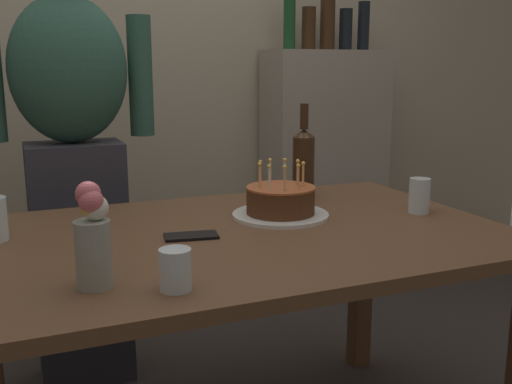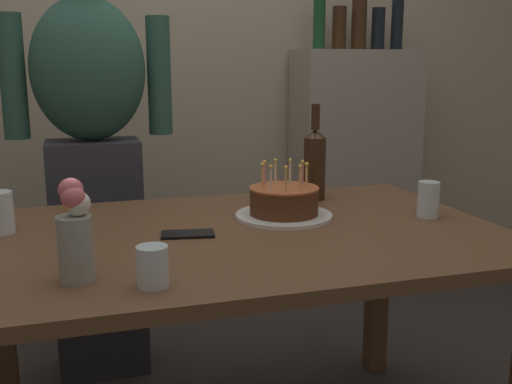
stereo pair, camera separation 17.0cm
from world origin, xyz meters
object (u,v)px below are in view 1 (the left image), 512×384
at_px(wine_bottle, 303,162).
at_px(flower_vase, 93,234).
at_px(water_glass_near, 175,270).
at_px(birthday_cake, 281,203).
at_px(person_man_bearded, 74,156).
at_px(cell_phone, 191,236).
at_px(water_glass_side, 419,196).

xyz_separation_m(wine_bottle, flower_vase, (-0.79, -0.59, -0.01)).
relative_size(water_glass_near, wine_bottle, 0.27).
distance_m(birthday_cake, person_man_bearded, 0.83).
distance_m(cell_phone, person_man_bearded, 0.78).
relative_size(birthday_cake, flower_vase, 1.31).
relative_size(cell_phone, person_man_bearded, 0.09).
distance_m(cell_phone, flower_vase, 0.41).
height_order(wine_bottle, person_man_bearded, person_man_bearded).
distance_m(water_glass_near, cell_phone, 0.38).
xyz_separation_m(wine_bottle, cell_phone, (-0.50, -0.32, -0.12)).
distance_m(water_glass_near, flower_vase, 0.19).
bearing_deg(water_glass_near, wine_bottle, 46.36).
xyz_separation_m(water_glass_side, person_man_bearded, (-0.96, 0.75, 0.08)).
relative_size(water_glass_near, person_man_bearded, 0.05).
bearing_deg(person_man_bearded, flower_vase, 85.83).
bearing_deg(flower_vase, person_man_bearded, 85.83).
height_order(flower_vase, person_man_bearded, person_man_bearded).
relative_size(flower_vase, person_man_bearded, 0.14).
xyz_separation_m(water_glass_near, wine_bottle, (0.64, 0.67, 0.08)).
bearing_deg(birthday_cake, water_glass_near, -134.66).
relative_size(birthday_cake, wine_bottle, 0.90).
relative_size(water_glass_side, flower_vase, 0.49).
bearing_deg(flower_vase, cell_phone, 43.08).
bearing_deg(wine_bottle, water_glass_side, -54.55).
distance_m(wine_bottle, flower_vase, 0.99).
bearing_deg(water_glass_side, flower_vase, -165.91).
height_order(water_glass_near, flower_vase, flower_vase).
bearing_deg(water_glass_near, flower_vase, 151.48).
distance_m(water_glass_near, person_man_bearded, 1.10).
bearing_deg(water_glass_side, water_glass_near, -158.83).
distance_m(water_glass_side, flower_vase, 1.06).
height_order(water_glass_side, cell_phone, water_glass_side).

